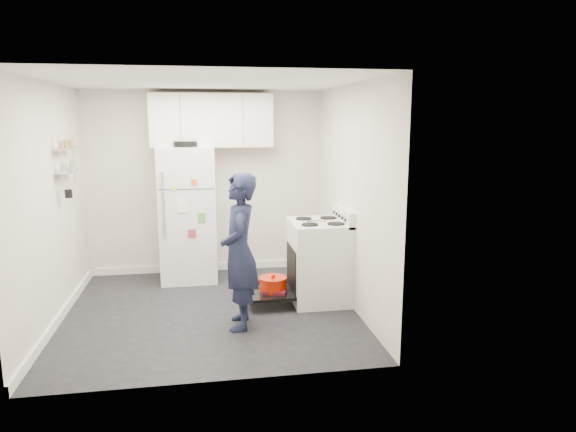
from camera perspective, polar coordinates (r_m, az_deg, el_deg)
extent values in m
cube|color=black|center=(5.92, -8.58, -10.36)|extent=(3.20, 3.20, 0.01)
cube|color=white|center=(5.54, -9.32, 14.53)|extent=(3.20, 3.20, 0.01)
cube|color=beige|center=(7.18, -9.11, 3.66)|extent=(3.20, 0.01, 2.50)
cube|color=beige|center=(4.03, -8.62, -1.90)|extent=(3.20, 0.01, 2.50)
cube|color=beige|center=(5.81, -24.92, 1.11)|extent=(0.01, 3.20, 2.50)
cube|color=beige|center=(5.84, 6.97, 2.08)|extent=(0.01, 3.20, 2.50)
cube|color=white|center=(6.10, -23.88, -10.06)|extent=(0.03, 3.20, 0.10)
cube|color=white|center=(7.41, -8.84, -5.60)|extent=(3.20, 0.03, 0.10)
cube|color=silver|center=(6.07, 3.44, -5.17)|extent=(0.65, 0.76, 0.92)
cube|color=black|center=(6.07, 2.79, -5.74)|extent=(0.53, 0.60, 0.52)
cube|color=orange|center=(6.13, 5.27, -5.61)|extent=(0.02, 0.56, 0.46)
cylinder|color=black|center=(6.13, 3.23, -7.33)|extent=(0.34, 0.34, 0.02)
cube|color=silver|center=(6.01, 6.15, 0.03)|extent=(0.08, 0.76, 0.18)
cube|color=silver|center=(5.95, 3.49, -0.77)|extent=(0.65, 0.76, 0.03)
cube|color=#B2B2B7|center=(5.89, 3.13, -0.54)|extent=(0.22, 0.03, 0.01)
cube|color=black|center=(6.06, -2.19, -8.30)|extent=(0.55, 0.70, 0.03)
cylinder|color=#B2B2B7|center=(6.02, -4.52, -8.07)|extent=(0.02, 0.66, 0.02)
cylinder|color=#AB1904|center=(5.98, -1.68, -7.66)|extent=(0.31, 0.31, 0.14)
cylinder|color=#AB1904|center=(5.95, -1.68, -6.91)|extent=(0.32, 0.32, 0.02)
sphere|color=#AB1904|center=(5.94, -1.68, -6.65)|extent=(0.04, 0.04, 0.04)
cube|color=maroon|center=(5.90, -1.50, -8.45)|extent=(0.29, 0.21, 0.04)
cube|color=maroon|center=(6.30, -2.04, -7.20)|extent=(0.27, 0.16, 0.04)
cube|color=silver|center=(6.90, -11.06, 0.22)|extent=(0.72, 0.70, 1.77)
cube|color=#4C4C4C|center=(6.49, -11.25, 2.95)|extent=(0.68, 0.01, 0.01)
cube|color=#B2B2B7|center=(6.47, -13.78, 3.90)|extent=(0.02, 0.03, 0.20)
cube|color=#B2B2B7|center=(6.53, -13.61, 0.24)|extent=(0.02, 0.03, 0.55)
cylinder|color=black|center=(6.79, -11.34, 7.86)|extent=(0.30, 0.30, 0.07)
cube|color=#A02D3D|center=(6.58, -10.64, -1.91)|extent=(0.10, 0.01, 0.10)
cube|color=#C6E836|center=(6.49, -12.58, 3.04)|extent=(0.06, 0.01, 0.06)
cube|color=#E95A1B|center=(6.47, -10.39, 3.73)|extent=(0.07, 0.01, 0.07)
cube|color=white|center=(6.52, -11.62, 1.07)|extent=(0.12, 0.01, 0.16)
cube|color=#509C34|center=(6.54, -9.56, -0.16)|extent=(0.09, 0.01, 0.12)
cube|color=silver|center=(6.96, -8.47, 10.47)|extent=(1.60, 0.33, 0.70)
cube|color=#B2B2B7|center=(6.21, -23.41, 6.91)|extent=(0.14, 0.60, 0.02)
cube|color=#B2B2B7|center=(6.23, -23.24, 4.62)|extent=(0.14, 0.60, 0.02)
cylinder|color=black|center=(6.08, -23.19, 2.30)|extent=(0.08, 0.08, 0.09)
imported|color=#161A31|center=(5.23, -5.43, -3.95)|extent=(0.42, 0.61, 1.60)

